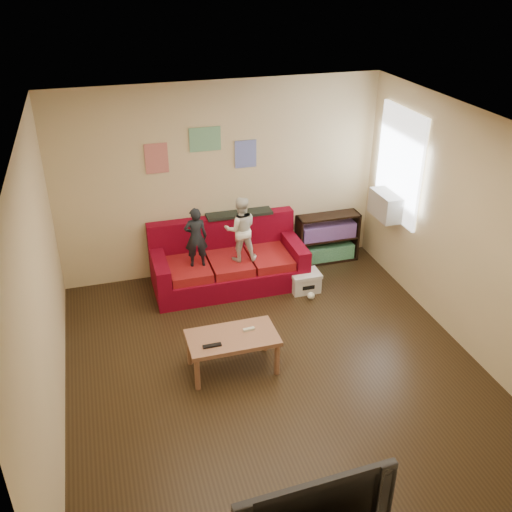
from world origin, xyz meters
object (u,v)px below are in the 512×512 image
object	(u,v)px
coffee_table	(232,341)
television	(308,503)
child_a	(196,237)
bookshelf	(327,241)
child_b	(241,229)
file_box	(305,281)
sofa	(228,263)

from	to	relation	value
coffee_table	television	size ratio (longest dim) A/B	0.85
child_a	bookshelf	world-z (taller)	child_a
child_b	file_box	world-z (taller)	child_b
coffee_table	bookshelf	size ratio (longest dim) A/B	1.06
sofa	bookshelf	distance (m)	1.59
bookshelf	file_box	size ratio (longest dim) A/B	2.31
bookshelf	television	bearing A→B (deg)	-114.45
sofa	bookshelf	world-z (taller)	sofa
sofa	coffee_table	bearing A→B (deg)	-102.23
child_b	child_a	bearing A→B (deg)	6.86
bookshelf	file_box	xyz separation A→B (m)	(-0.62, -0.72, -0.19)
child_b	television	xyz separation A→B (m)	(-0.62, -4.13, -0.12)
coffee_table	file_box	xyz separation A→B (m)	(1.36, 1.34, -0.24)
sofa	file_box	bearing A→B (deg)	-28.24
coffee_table	television	xyz separation A→B (m)	(-0.08, -2.45, 0.38)
coffee_table	file_box	distance (m)	1.92
sofa	child_b	xyz separation A→B (m)	(0.15, -0.17, 0.58)
file_box	television	world-z (taller)	television
file_box	television	distance (m)	4.10
sofa	television	distance (m)	4.35
child_a	television	xyz separation A→B (m)	(-0.02, -4.13, -0.09)
file_box	bookshelf	bearing A→B (deg)	49.49
child_b	coffee_table	size ratio (longest dim) A/B	0.91
child_a	television	distance (m)	4.13
bookshelf	file_box	world-z (taller)	bookshelf
coffee_table	bookshelf	world-z (taller)	bookshelf
child_b	bookshelf	distance (m)	1.57
child_a	file_box	xyz separation A→B (m)	(1.41, -0.34, -0.70)
sofa	coffee_table	xyz separation A→B (m)	(-0.40, -1.85, 0.07)
child_b	bookshelf	xyz separation A→B (m)	(1.42, 0.38, -0.55)
television	child_a	bearing A→B (deg)	87.28
child_a	coffee_table	xyz separation A→B (m)	(0.05, -1.68, -0.47)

